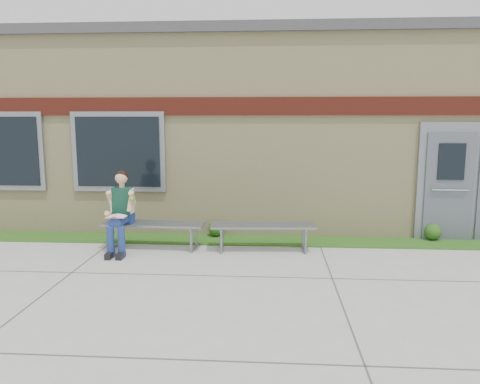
{
  "coord_description": "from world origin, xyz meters",
  "views": [
    {
      "loc": [
        0.08,
        -6.26,
        2.37
      ],
      "look_at": [
        -0.46,
        1.7,
        1.11
      ],
      "focal_mm": 35.0,
      "sensor_mm": 36.0,
      "label": 1
    }
  ],
  "objects": [
    {
      "name": "bench_left",
      "position": [
        -2.07,
        1.94,
        0.37
      ],
      "size": [
        1.88,
        0.6,
        0.48
      ],
      "rotation": [
        0.0,
        0.0,
        -0.05
      ],
      "color": "slate",
      "rests_on": "ground"
    },
    {
      "name": "girl",
      "position": [
        -2.6,
        1.72,
        0.76
      ],
      "size": [
        0.53,
        0.87,
        1.45
      ],
      "rotation": [
        0.0,
        0.0,
        0.01
      ],
      "color": "navy",
      "rests_on": "ground"
    },
    {
      "name": "school_building",
      "position": [
        -0.0,
        5.99,
        2.1
      ],
      "size": [
        16.2,
        6.22,
        4.2
      ],
      "color": "beige",
      "rests_on": "ground"
    },
    {
      "name": "bench_right",
      "position": [
        -0.07,
        1.94,
        0.37
      ],
      "size": [
        1.89,
        0.63,
        0.48
      ],
      "rotation": [
        0.0,
        0.0,
        0.06
      ],
      "color": "slate",
      "rests_on": "ground"
    },
    {
      "name": "ground",
      "position": [
        0.0,
        0.0,
        0.0
      ],
      "size": [
        80.0,
        80.0,
        0.0
      ],
      "primitive_type": "plane",
      "color": "#9E9E99",
      "rests_on": "ground"
    },
    {
      "name": "shrub_east",
      "position": [
        3.23,
        2.85,
        0.18
      ],
      "size": [
        0.31,
        0.31,
        0.31
      ],
      "primitive_type": "sphere",
      "color": "#1D4813",
      "rests_on": "grass_strip"
    },
    {
      "name": "shrub_mid",
      "position": [
        -1.03,
        2.85,
        0.17
      ],
      "size": [
        0.3,
        0.3,
        0.3
      ],
      "primitive_type": "sphere",
      "color": "#1D4813",
      "rests_on": "grass_strip"
    },
    {
      "name": "grass_strip",
      "position": [
        0.0,
        2.6,
        0.01
      ],
      "size": [
        16.0,
        0.8,
        0.02
      ],
      "primitive_type": "cube",
      "color": "#1D4813",
      "rests_on": "ground"
    }
  ]
}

